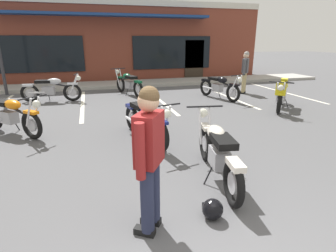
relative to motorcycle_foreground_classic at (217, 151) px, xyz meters
name	(u,v)px	position (x,y,z in m)	size (l,w,h in m)	color
ground_plane	(147,144)	(-0.76, 1.74, -0.46)	(80.00, 80.00, 0.00)	#515154
sidewalk_kerb	(113,84)	(-0.76, 9.66, -0.39)	(22.00, 1.80, 0.14)	#A8A59E
brick_storefront_building	(105,41)	(-0.76, 13.62, 1.56)	(16.89, 6.11, 4.04)	brown
painted_stall_lines	(122,102)	(-0.76, 6.06, -0.46)	(13.65, 4.80, 0.01)	silver
motorcycle_foreground_classic	(217,151)	(0.00, 0.00, 0.00)	(0.74, 2.10, 0.98)	black
motorcycle_red_sportbike	(282,93)	(3.91, 3.54, 0.07)	(1.59, 1.71, 0.98)	black
motorcycle_black_cruiser	(51,89)	(-3.13, 6.74, 0.00)	(2.10, 0.74, 0.98)	black
motorcycle_silver_naked	(145,120)	(-0.74, 2.00, 0.00)	(0.87, 2.08, 0.98)	black
motorcycle_blue_standard	(219,86)	(2.78, 5.56, 0.00)	(0.97, 2.05, 0.98)	black
motorcycle_green_cafe_racer	(11,115)	(-3.61, 3.24, 0.00)	(1.66, 1.65, 0.98)	black
motorcycle_orange_scrambler	(129,83)	(-0.33, 7.32, 0.00)	(1.04, 2.02, 0.98)	black
person_in_black_shirt	(245,70)	(4.23, 6.27, 0.49)	(0.46, 0.53, 1.68)	black
person_by_back_row	(149,154)	(-1.27, -0.92, 0.49)	(0.42, 0.56, 1.68)	black
helmet_on_pavement	(212,209)	(-0.50, -0.93, -0.33)	(0.26, 0.26, 0.26)	black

